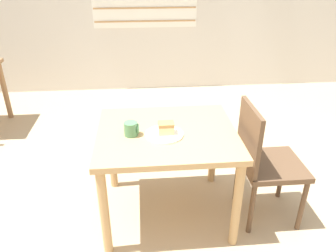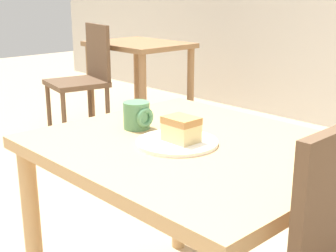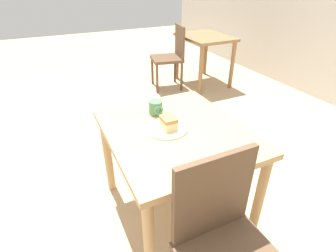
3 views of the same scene
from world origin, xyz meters
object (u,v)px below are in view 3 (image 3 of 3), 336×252
(dining_table_near, at_px, (175,143))
(dining_table_far, at_px, (205,45))
(chair_near_window, at_px, (226,245))
(plate, at_px, (167,128))
(coffee_mug, at_px, (156,108))
(chair_far_corner, at_px, (171,55))
(cake_slice, at_px, (169,123))

(dining_table_near, height_order, dining_table_far, dining_table_far)
(chair_near_window, bearing_deg, plate, 86.66)
(coffee_mug, bearing_deg, chair_near_window, -3.82)
(dining_table_near, height_order, chair_far_corner, chair_far_corner)
(plate, relative_size, cake_slice, 2.46)
(chair_near_window, height_order, chair_far_corner, same)
(chair_near_window, distance_m, plate, 0.73)
(dining_table_near, height_order, cake_slice, cake_slice)
(chair_near_window, distance_m, coffee_mug, 0.95)
(dining_table_near, height_order, chair_near_window, chair_near_window)
(chair_near_window, relative_size, coffee_mug, 9.00)
(chair_far_corner, bearing_deg, chair_near_window, -10.12)
(chair_far_corner, bearing_deg, dining_table_far, 94.32)
(dining_table_far, height_order, coffee_mug, coffee_mug)
(chair_far_corner, height_order, cake_slice, chair_far_corner)
(coffee_mug, bearing_deg, chair_far_corner, 151.22)
(dining_table_near, xyz_separation_m, chair_far_corner, (-2.21, 1.05, -0.11))
(chair_near_window, xyz_separation_m, coffee_mug, (-0.92, 0.06, 0.26))
(plate, bearing_deg, dining_table_far, 142.53)
(chair_near_window, bearing_deg, dining_table_far, 59.42)
(plate, height_order, coffee_mug, coffee_mug)
(dining_table_far, xyz_separation_m, chair_far_corner, (-0.07, -0.52, -0.10))
(cake_slice, bearing_deg, plate, -157.31)
(plate, xyz_separation_m, coffee_mug, (-0.22, 0.02, 0.04))
(dining_table_far, distance_m, cake_slice, 2.69)
(chair_far_corner, xyz_separation_m, coffee_mug, (1.97, -1.08, 0.26))
(dining_table_near, distance_m, plate, 0.12)
(dining_table_far, bearing_deg, dining_table_near, -36.33)
(dining_table_far, bearing_deg, cake_slice, -37.21)
(dining_table_far, height_order, cake_slice, cake_slice)
(coffee_mug, bearing_deg, dining_table_far, 139.86)
(dining_table_near, relative_size, dining_table_far, 1.16)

